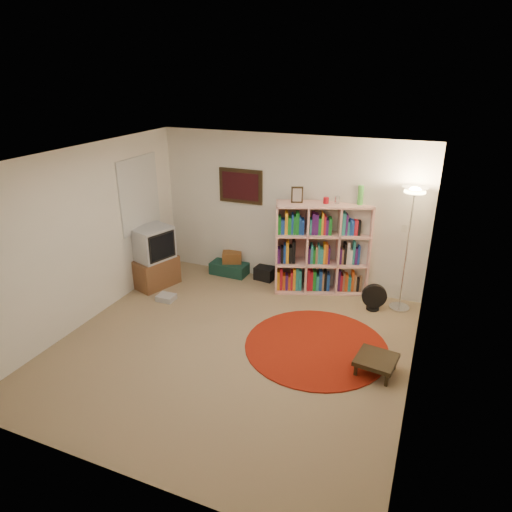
# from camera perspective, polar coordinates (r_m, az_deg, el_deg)

# --- Properties ---
(room) EXTENTS (4.54, 4.54, 2.54)m
(room) POSITION_cam_1_polar(r_m,az_deg,el_deg) (5.67, -3.56, -0.25)
(room) COLOR #917755
(room) RESTS_ON ground
(bookshelf) EXTENTS (1.55, 0.92, 1.80)m
(bookshelf) POSITION_cam_1_polar(r_m,az_deg,el_deg) (7.45, 8.04, 0.82)
(bookshelf) COLOR #FFB8AA
(bookshelf) RESTS_ON ground
(floor_lamp) EXTENTS (0.48, 0.48, 1.91)m
(floor_lamp) POSITION_cam_1_polar(r_m,az_deg,el_deg) (6.85, 18.97, 5.51)
(floor_lamp) COLOR silver
(floor_lamp) RESTS_ON ground
(floor_fan) EXTENTS (0.38, 0.24, 0.43)m
(floor_fan) POSITION_cam_1_polar(r_m,az_deg,el_deg) (7.19, 14.54, -5.02)
(floor_fan) COLOR black
(floor_fan) RESTS_ON ground
(tv_stand) EXTENTS (0.69, 0.83, 1.03)m
(tv_stand) POSITION_cam_1_polar(r_m,az_deg,el_deg) (7.82, -12.62, -0.23)
(tv_stand) COLOR brown
(tv_stand) RESTS_ON ground
(dvd_box) EXTENTS (0.28, 0.23, 0.09)m
(dvd_box) POSITION_cam_1_polar(r_m,az_deg,el_deg) (7.45, -11.16, -5.12)
(dvd_box) COLOR #B4B3B8
(dvd_box) RESTS_ON ground
(suitcase) EXTENTS (0.67, 0.44, 0.21)m
(suitcase) POSITION_cam_1_polar(r_m,az_deg,el_deg) (8.24, -3.22, -1.45)
(suitcase) COLOR #13362C
(suitcase) RESTS_ON ground
(wicker_basket) EXTENTS (0.40, 0.35, 0.19)m
(wicker_basket) POSITION_cam_1_polar(r_m,az_deg,el_deg) (8.16, -3.01, -0.14)
(wicker_basket) COLOR brown
(wicker_basket) RESTS_ON suitcase
(duffel_bag) EXTENTS (0.36, 0.31, 0.23)m
(duffel_bag) POSITION_cam_1_polar(r_m,az_deg,el_deg) (8.00, 1.15, -2.13)
(duffel_bag) COLOR black
(duffel_bag) RESTS_ON ground
(paper_towel) EXTENTS (0.12, 0.12, 0.23)m
(paper_towel) POSITION_cam_1_polar(r_m,az_deg,el_deg) (7.90, 4.13, -2.51)
(paper_towel) COLOR white
(paper_towel) RESTS_ON ground
(red_rug) EXTENTS (1.90, 1.90, 0.02)m
(red_rug) POSITION_cam_1_polar(r_m,az_deg,el_deg) (6.25, 7.52, -11.10)
(red_rug) COLOR maroon
(red_rug) RESTS_ON ground
(side_table) EXTENTS (0.52, 0.52, 0.21)m
(side_table) POSITION_cam_1_polar(r_m,az_deg,el_deg) (5.83, 14.79, -12.47)
(side_table) COLOR black
(side_table) RESTS_ON ground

